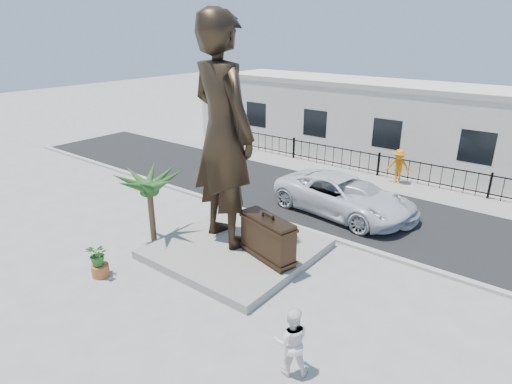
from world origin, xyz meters
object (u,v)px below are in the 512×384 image
at_px(tourist, 291,341).
at_px(car_white, 342,195).
at_px(statue, 223,133).
at_px(suitcase, 268,238).

relative_size(tourist, car_white, 0.29).
bearing_deg(tourist, car_white, -106.41).
distance_m(statue, tourist, 7.40).
height_order(tourist, car_white, tourist).
height_order(statue, car_white, statue).
bearing_deg(suitcase, statue, -172.06).
height_order(statue, suitcase, statue).
distance_m(statue, suitcase, 3.84).
relative_size(suitcase, tourist, 1.22).
xyz_separation_m(statue, car_white, (1.97, 5.27, -3.41)).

